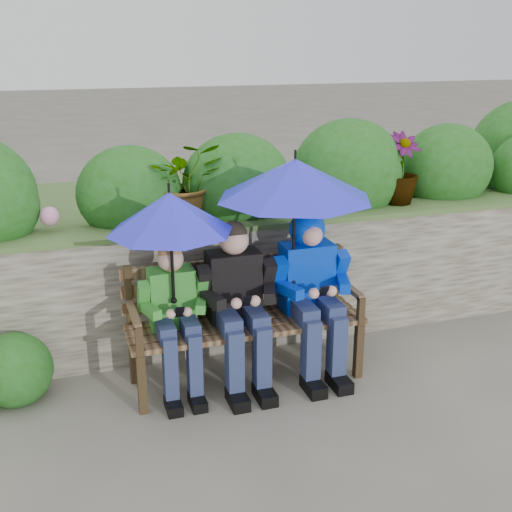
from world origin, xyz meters
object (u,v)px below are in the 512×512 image
object	(u,v)px
park_bench	(243,312)
boy_left	(175,312)
boy_middle	(238,298)
umbrella_right	(295,179)
boy_right	(311,282)
umbrella_left	(170,213)

from	to	relation	value
park_bench	boy_left	world-z (taller)	boy_left
boy_middle	umbrella_right	xyz separation A→B (m)	(0.41, 0.01, 0.81)
boy_right	umbrella_left	bearing A→B (deg)	-178.52
park_bench	umbrella_right	bearing A→B (deg)	-12.29
boy_middle	boy_right	size ratio (longest dim) A/B	0.99
boy_middle	boy_left	bearing A→B (deg)	178.53
boy_right	umbrella_right	distance (m)	0.78
umbrella_left	umbrella_right	world-z (taller)	umbrella_right
boy_middle	umbrella_right	distance (m)	0.91
boy_left	umbrella_right	world-z (taller)	umbrella_right
boy_left	boy_right	distance (m)	1.01
boy_right	umbrella_left	xyz separation A→B (m)	(-1.01, -0.03, 0.61)
boy_left	boy_right	bearing A→B (deg)	0.04
boy_right	umbrella_left	size ratio (longest dim) A/B	1.44
boy_left	boy_right	xyz separation A→B (m)	(1.00, 0.00, 0.10)
boy_middle	umbrella_left	xyz separation A→B (m)	(-0.45, -0.01, 0.66)
park_bench	umbrella_left	bearing A→B (deg)	-169.15
park_bench	umbrella_right	size ratio (longest dim) A/B	1.55
boy_middle	umbrella_right	size ratio (longest dim) A/B	1.09
umbrella_right	boy_left	bearing A→B (deg)	179.88
boy_left	boy_right	size ratio (longest dim) A/B	0.89
boy_left	boy_middle	bearing A→B (deg)	-1.47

